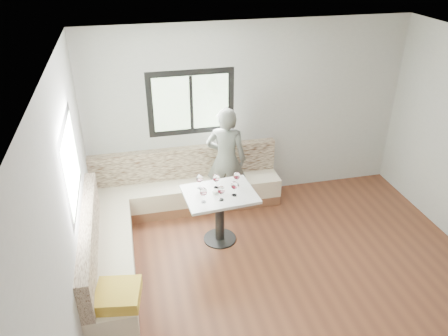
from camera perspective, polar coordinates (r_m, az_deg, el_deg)
The scene contains 11 objects.
room at distance 4.74m, azimuth 10.46°, elevation -3.42°, with size 5.01×5.01×2.81m.
banquette at distance 6.29m, azimuth -8.83°, elevation -6.19°, with size 2.90×2.80×0.95m.
table at distance 5.99m, azimuth -0.57°, elevation -4.85°, with size 1.00×0.81×0.78m.
person at distance 6.60m, azimuth 0.28°, elevation 1.10°, with size 0.61×0.40×1.67m, color #575A53.
olive_ramekin at distance 5.88m, azimuth -1.12°, elevation -3.09°, with size 0.09×0.09×0.04m.
wine_glass_a at distance 5.63m, azimuth -2.70°, elevation -3.18°, with size 0.09×0.09×0.21m.
wine_glass_b at distance 5.66m, azimuth -0.37°, elevation -2.95°, with size 0.09×0.09×0.21m.
wine_glass_c at distance 5.76m, azimuth 1.36°, elevation -2.33°, with size 0.09×0.09×0.21m.
wine_glass_d at distance 5.93m, azimuth -1.04°, elevation -1.37°, with size 0.09×0.09×0.21m.
wine_glass_e at distance 5.99m, azimuth 1.67°, elevation -1.07°, with size 0.09×0.09×0.21m.
wine_glass_f at distance 5.93m, azimuth -3.21°, elevation -1.41°, with size 0.09×0.09×0.21m.
Camera 1 is at (-1.81, -3.57, 3.89)m, focal length 35.00 mm.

